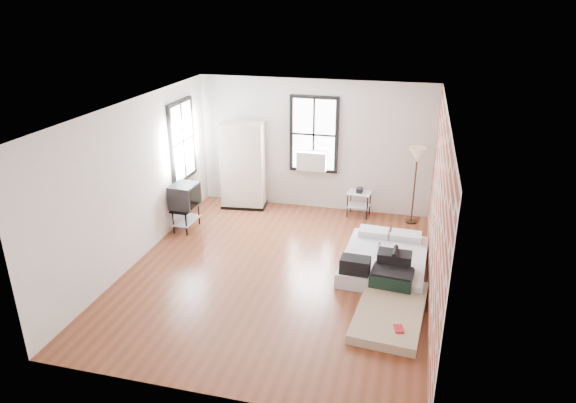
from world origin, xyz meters
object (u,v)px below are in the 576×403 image
(mattress_bare, at_px, (391,302))
(mattress_main, at_px, (384,260))
(wardrobe, at_px, (243,166))
(side_table, at_px, (359,197))
(floor_lamp, at_px, (417,159))
(tv_stand, at_px, (185,198))

(mattress_bare, bearing_deg, mattress_main, 104.25)
(wardrobe, relative_size, side_table, 3.01)
(mattress_bare, distance_m, floor_lamp, 3.55)
(floor_lamp, bearing_deg, wardrobe, 180.00)
(mattress_bare, xyz_separation_m, side_table, (-0.90, 3.39, 0.30))
(mattress_main, relative_size, mattress_bare, 1.04)
(wardrobe, bearing_deg, mattress_main, -39.14)
(mattress_bare, height_order, wardrobe, wardrobe)
(side_table, bearing_deg, wardrobe, -178.42)
(wardrobe, relative_size, tv_stand, 1.99)
(mattress_main, relative_size, floor_lamp, 1.20)
(wardrobe, bearing_deg, side_table, -4.78)
(mattress_main, bearing_deg, wardrobe, 149.77)
(mattress_main, height_order, side_table, side_table)
(side_table, distance_m, floor_lamp, 1.46)
(mattress_bare, distance_m, tv_stand, 4.60)
(mattress_bare, height_order, tv_stand, tv_stand)
(mattress_bare, xyz_separation_m, wardrobe, (-3.43, 3.32, 0.82))
(side_table, bearing_deg, mattress_bare, -75.18)
(floor_lamp, height_order, tv_stand, floor_lamp)
(mattress_bare, bearing_deg, tv_stand, 160.75)
(wardrobe, xyz_separation_m, floor_lamp, (3.64, 0.00, 0.43))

